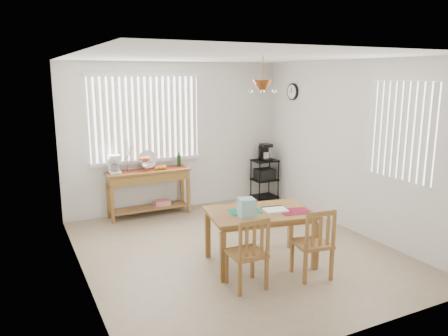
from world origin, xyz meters
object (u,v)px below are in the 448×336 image
cart_items (265,152)px  dining_table (260,217)px  wire_cart (265,176)px  chair_right (314,244)px  sideboard (149,181)px  chair_left (248,253)px

cart_items → dining_table: 3.00m
wire_cart → chair_right: (-1.26, -3.14, -0.04)m
wire_cart → cart_items: (0.00, 0.01, 0.46)m
sideboard → cart_items: 2.31m
cart_items → chair_left: cart_items is taller
sideboard → cart_items: size_ratio=4.41×
cart_items → chair_right: (-1.26, -3.15, -0.50)m
dining_table → sideboard: bearing=104.9°
wire_cart → dining_table: size_ratio=0.54×
sideboard → dining_table: 2.63m
cart_items → chair_right: 3.43m
sideboard → dining_table: sideboard is taller
dining_table → chair_left: 0.73m
dining_table → chair_left: chair_left is taller
chair_left → dining_table: bearing=48.1°
chair_left → chair_right: size_ratio=0.98×
dining_table → chair_left: bearing=-131.9°
wire_cart → cart_items: cart_items is taller
wire_cart → chair_right: 3.38m
sideboard → wire_cart: size_ratio=1.82×
dining_table → chair_left: (-0.47, -0.52, -0.20)m
sideboard → dining_table: size_ratio=0.99×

